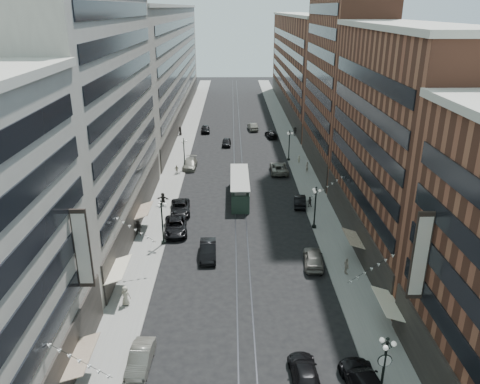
{
  "coord_description": "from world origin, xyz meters",
  "views": [
    {
      "loc": [
        -1.07,
        -21.07,
        26.05
      ],
      "look_at": [
        -0.14,
        32.09,
        5.0
      ],
      "focal_mm": 35.0,
      "sensor_mm": 36.0,
      "label": 1
    }
  ],
  "objects": [
    {
      "name": "pedestrian_extra_1",
      "position": [
        -12.3,
        78.25,
        1.08
      ],
      "size": [
        1.02,
        0.94,
        1.85
      ],
      "primitive_type": "imported",
      "rotation": [
        0.0,
        0.0,
        5.64
      ],
      "color": "black",
      "rests_on": "sidewalk_west"
    },
    {
      "name": "car_5",
      "position": [
        -3.83,
        25.0,
        0.84
      ],
      "size": [
        1.97,
        5.16,
        1.68
      ],
      "primitive_type": "imported",
      "rotation": [
        0.0,
        0.0,
        0.04
      ],
      "color": "black",
      "rests_on": "ground"
    },
    {
      "name": "pedestrian_8",
      "position": [
        11.51,
        53.31,
        1.06
      ],
      "size": [
        0.8,
        0.74,
        1.82
      ],
      "primitive_type": "imported",
      "rotation": [
        0.0,
        0.0,
        3.74
      ],
      "color": "#B4A595",
      "rests_on": "sidewalk_east"
    },
    {
      "name": "building_east_tower",
      "position": [
        17.0,
        56.0,
        21.0
      ],
      "size": [
        8.0,
        26.0,
        42.0
      ],
      "primitive_type": "cube",
      "color": "brown",
      "rests_on": "ground"
    },
    {
      "name": "car_13",
      "position": [
        -2.2,
        70.13,
        0.74
      ],
      "size": [
        1.88,
        4.37,
        1.47
      ],
      "primitive_type": "imported",
      "rotation": [
        0.0,
        0.0,
        -0.03
      ],
      "color": "black",
      "rests_on": "ground"
    },
    {
      "name": "sidewalk_west",
      "position": [
        -11.0,
        70.0,
        0.07
      ],
      "size": [
        4.0,
        180.0,
        0.15
      ],
      "primitive_type": "cube",
      "color": "gray",
      "rests_on": "ground"
    },
    {
      "name": "lamppost_se_mid",
      "position": [
        9.2,
        60.0,
        3.1
      ],
      "size": [
        1.03,
        1.14,
        5.52
      ],
      "color": "black",
      "rests_on": "sidewalk_east"
    },
    {
      "name": "lamppost_se_near",
      "position": [
        9.2,
        4.0,
        3.22
      ],
      "size": [
        1.08,
        1.14,
        5.52
      ],
      "color": "black",
      "rests_on": "sidewalk_east"
    },
    {
      "name": "lamppost_sw_mid",
      "position": [
        -9.2,
        55.0,
        3.1
      ],
      "size": [
        1.03,
        1.14,
        5.52
      ],
      "color": "black",
      "rests_on": "sidewalk_west"
    },
    {
      "name": "car_10",
      "position": [
        8.4,
        39.36,
        0.75
      ],
      "size": [
        2.08,
        4.68,
        1.49
      ],
      "primitive_type": "imported",
      "rotation": [
        0.0,
        0.0,
        3.03
      ],
      "color": "black",
      "rests_on": "ground"
    },
    {
      "name": "pedestrian_9",
      "position": [
        12.5,
        77.19,
        1.09
      ],
      "size": [
        1.31,
        0.84,
        1.87
      ],
      "primitive_type": "imported",
      "rotation": [
        0.0,
        0.0,
        -0.31
      ],
      "color": "black",
      "rests_on": "sidewalk_east"
    },
    {
      "name": "pedestrian_1",
      "position": [
        -11.07,
        15.93,
        1.11
      ],
      "size": [
        1.03,
        0.72,
        1.93
      ],
      "primitive_type": "imported",
      "rotation": [
        0.0,
        0.0,
        2.91
      ],
      "color": "#A59F88",
      "rests_on": "sidewalk_west"
    },
    {
      "name": "car_1",
      "position": [
        -8.27,
        7.9,
        0.76
      ],
      "size": [
        1.79,
        4.65,
        1.51
      ],
      "primitive_type": "imported",
      "rotation": [
        0.0,
        0.0,
        -0.04
      ],
      "color": "#636158",
      "rests_on": "ground"
    },
    {
      "name": "sidewalk_east",
      "position": [
        11.0,
        70.0,
        0.07
      ],
      "size": [
        4.0,
        180.0,
        0.15
      ],
      "primitive_type": "cube",
      "color": "gray",
      "rests_on": "ground"
    },
    {
      "name": "car_4",
      "position": [
        7.63,
        23.04,
        0.86
      ],
      "size": [
        2.48,
        5.21,
        1.72
      ],
      "primitive_type": "imported",
      "rotation": [
        0.0,
        0.0,
        3.05
      ],
      "color": "slate",
      "rests_on": "ground"
    },
    {
      "name": "rail_east",
      "position": [
        0.7,
        70.0,
        0.01
      ],
      "size": [
        0.12,
        180.0,
        0.02
      ],
      "primitive_type": "cube",
      "color": "#2D2D33",
      "rests_on": "ground"
    },
    {
      "name": "pedestrian_extra_0",
      "position": [
        10.77,
        57.97,
        0.9
      ],
      "size": [
        0.65,
        0.55,
        1.5
      ],
      "primitive_type": "imported",
      "rotation": [
        0.0,
        0.0,
        3.56
      ],
      "color": "beige",
      "rests_on": "sidewalk_east"
    },
    {
      "name": "pedestrian_5",
      "position": [
        -10.8,
        39.52,
        1.08
      ],
      "size": [
        1.77,
        0.71,
        1.85
      ],
      "primitive_type": "imported",
      "rotation": [
        0.0,
        0.0,
        -0.13
      ],
      "color": "black",
      "rests_on": "sidewalk_west"
    },
    {
      "name": "car_8",
      "position": [
        -8.4,
        56.14,
        0.8
      ],
      "size": [
        2.43,
        5.59,
        1.6
      ],
      "primitive_type": "imported",
      "rotation": [
        0.0,
        0.0,
        -0.03
      ],
      "color": "gray",
      "rests_on": "ground"
    },
    {
      "name": "building_west_far",
      "position": [
        -17.0,
        96.0,
        13.0
      ],
      "size": [
        8.0,
        90.0,
        26.0
      ],
      "primitive_type": "cube",
      "color": "#A39F91",
      "rests_on": "ground"
    },
    {
      "name": "building_west_mid",
      "position": [
        -17.0,
        33.0,
        14.0
      ],
      "size": [
        8.0,
        36.0,
        28.0
      ],
      "primitive_type": "cube",
      "color": "#A39F91",
      "rests_on": "ground"
    },
    {
      "name": "lamppost_se_far",
      "position": [
        9.2,
        32.0,
        3.1
      ],
      "size": [
        1.03,
        1.14,
        5.52
      ],
      "color": "black",
      "rests_on": "sidewalk_east"
    },
    {
      "name": "car_2",
      "position": [
        -8.11,
        31.27,
        0.82
      ],
      "size": [
        3.36,
        6.18,
        1.64
      ],
      "primitive_type": "imported",
      "rotation": [
        0.0,
        0.0,
        0.11
      ],
      "color": "black",
      "rests_on": "ground"
    },
    {
      "name": "car_7",
      "position": [
        -8.14,
        37.13,
        0.77
      ],
      "size": [
        3.06,
        5.77,
        1.54
      ],
      "primitive_type": "imported",
      "rotation": [
        0.0,
        0.0,
        0.09
      ],
      "color": "black",
      "rests_on": "ground"
    },
    {
      "name": "streetcar",
      "position": [
        0.0,
        42.42,
        1.53
      ],
      "size": [
        2.65,
        11.95,
        3.31
      ],
      "color": "#24382C",
      "rests_on": "ground"
    },
    {
      "name": "pedestrian_7",
      "position": [
        9.65,
        38.65,
        0.9
      ],
      "size": [
        0.77,
        0.48,
        1.5
      ],
      "primitive_type": "imported",
      "rotation": [
        0.0,
        0.0,
        3.02
      ],
      "color": "black",
      "rests_on": "sidewalk_east"
    },
    {
      "name": "car_3",
      "position": [
        8.4,
        4.98,
        0.87
      ],
      "size": [
        3.2,
        6.24,
        1.73
      ],
      "primitive_type": "imported",
      "rotation": [
        0.0,
        0.0,
        3.28
      ],
      "color": "black",
      "rests_on": "ground"
    },
    {
      "name": "car_12",
      "position": [
        7.36,
        76.61,
        0.74
      ],
      "size": [
        2.74,
        5.33,
        1.48
      ],
      "primitive_type": "imported",
      "rotation": [
        0.0,
        0.0,
        3.28
      ],
      "color": "black",
      "rests_on": "ground"
    },
    {
      "name": "car_9",
      "position": [
        -7.01,
        81.05,
        0.79
      ],
      "size": [
        2.14,
        4.74,
        1.58
      ],
      "primitive_type": "imported",
      "rotation": [
        0.0,
        0.0,
        0.06
      ],
      "color": "black",
      "rests_on": "ground"
    },
    {
      "name": "pedestrian_2",
      "position": [
        -12.5,
        30.18,
        1.12
      ],
      "size": [
        1.05,
        0.76,
        1.94
      ],
      "primitive_type": "imported",
      "rotation": [
        0.0,
        0.0,
        -0.27
      ],
      "color": "black",
      "rests_on": "sidewalk_west"
    },
    {
      "name": "pedestrian_4",
      "position": [
        10.73,
        20.97,
        1.04
      ],
      "size": [
        0.67,
        1.12,
        1.78
      ],
      "primitive_type": "imported",
      "rotation": [
        0.0,
        0.0,
        1.76
      ],
      "color": "#B7A898",
      "rests_on": "sidewalk_east"
    },
    {
      "name": "lamppost_sw_far",
      "position": [
        -9.2,
        28.0,
        3.1
      ],
      "size": [
        1.03,
        1.14,
        5.52
      ],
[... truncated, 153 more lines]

